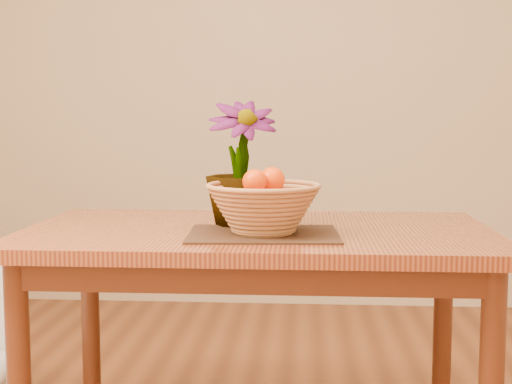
{
  "coord_description": "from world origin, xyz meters",
  "views": [
    {
      "loc": [
        0.14,
        -1.82,
        1.08
      ],
      "look_at": [
        0.0,
        0.19,
        0.87
      ],
      "focal_mm": 50.0,
      "sensor_mm": 36.0,
      "label": 1
    }
  ],
  "objects": [
    {
      "name": "wall_back",
      "position": [
        0.0,
        2.25,
        1.35
      ],
      "size": [
        4.0,
        0.02,
        2.7
      ],
      "primitive_type": "cube",
      "color": "beige",
      "rests_on": "floor"
    },
    {
      "name": "wicker_basket",
      "position": [
        0.02,
        0.17,
        0.82
      ],
      "size": [
        0.32,
        0.32,
        0.13
      ],
      "color": "#AB7247",
      "rests_on": "placemat"
    },
    {
      "name": "orange_pile",
      "position": [
        0.03,
        0.17,
        0.86
      ],
      "size": [
        0.19,
        0.18,
        0.13
      ],
      "rotation": [
        0.0,
        0.0,
        -0.37
      ],
      "color": "#DA4C03",
      "rests_on": "wicker_basket"
    },
    {
      "name": "placemat",
      "position": [
        0.02,
        0.17,
        0.75
      ],
      "size": [
        0.44,
        0.34,
        0.01
      ],
      "primitive_type": "cube",
      "rotation": [
        0.0,
        0.0,
        0.05
      ],
      "color": "#3B2115",
      "rests_on": "table"
    },
    {
      "name": "table",
      "position": [
        0.0,
        0.3,
        0.66
      ],
      "size": [
        1.4,
        0.8,
        0.75
      ],
      "color": "brown",
      "rests_on": "floor"
    },
    {
      "name": "potted_plant",
      "position": [
        -0.05,
        0.33,
        0.94
      ],
      "size": [
        0.26,
        0.26,
        0.38
      ],
      "primitive_type": "imported",
      "rotation": [
        0.0,
        0.0,
        0.23
      ],
      "color": "#134112",
      "rests_on": "table"
    }
  ]
}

